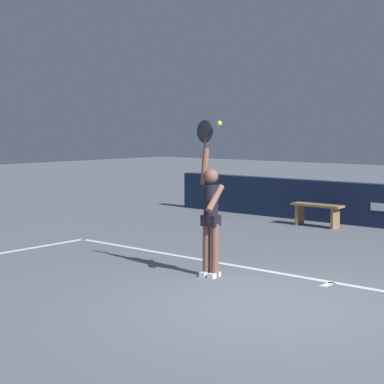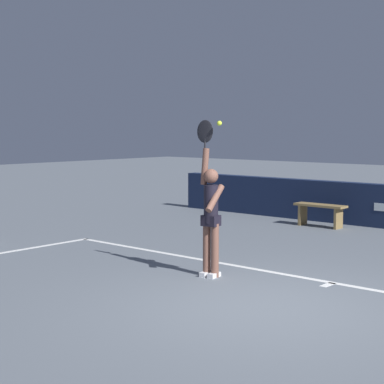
% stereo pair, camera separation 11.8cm
% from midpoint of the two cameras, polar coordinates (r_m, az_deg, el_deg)
% --- Properties ---
extents(ground_plane, '(60.00, 60.00, 0.00)m').
position_cam_midpoint_polar(ground_plane, '(8.21, 7.38, -10.10)').
color(ground_plane, slate).
extents(court_lines, '(11.26, 5.89, 0.00)m').
position_cam_midpoint_polar(court_lines, '(7.24, 1.76, -12.20)').
color(court_lines, white).
rests_on(court_lines, ground).
extents(tennis_player, '(0.45, 0.44, 2.36)m').
position_cam_midpoint_polar(tennis_player, '(9.54, 2.02, -1.86)').
color(tennis_player, brown).
rests_on(tennis_player, ground).
extents(tennis_ball, '(0.07, 0.07, 0.07)m').
position_cam_midpoint_polar(tennis_ball, '(9.36, 2.83, 6.16)').
color(tennis_ball, '#C9E730').
extents(courtside_bench_far, '(1.20, 0.36, 0.51)m').
position_cam_midpoint_polar(courtside_bench_far, '(14.74, 11.61, -1.62)').
color(courtside_bench_far, olive).
rests_on(courtside_bench_far, ground).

